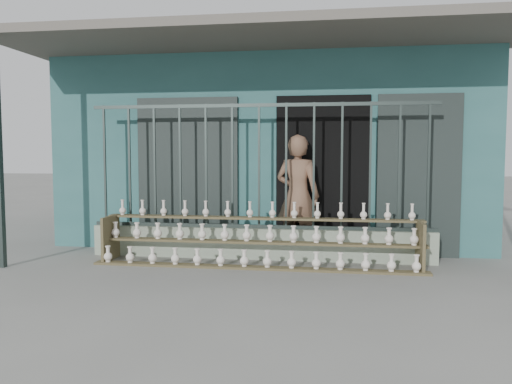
# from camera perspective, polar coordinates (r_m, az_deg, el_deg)

# --- Properties ---
(ground) EXTENTS (60.00, 60.00, 0.00)m
(ground) POSITION_cam_1_polar(r_m,az_deg,el_deg) (6.09, -1.40, -10.14)
(ground) COLOR slate
(workshop_building) EXTENTS (7.40, 6.60, 3.21)m
(workshop_building) POSITION_cam_1_polar(r_m,az_deg,el_deg) (10.09, 2.72, 4.91)
(workshop_building) COLOR #2C5D5C
(workshop_building) RESTS_ON ground
(parapet_wall) EXTENTS (5.00, 0.20, 0.45)m
(parapet_wall) POSITION_cam_1_polar(r_m,az_deg,el_deg) (7.30, 0.35, -5.90)
(parapet_wall) COLOR #92A089
(parapet_wall) RESTS_ON ground
(security_fence) EXTENTS (5.00, 0.04, 1.80)m
(security_fence) POSITION_cam_1_polar(r_m,az_deg,el_deg) (7.18, 0.35, 2.96)
(security_fence) COLOR #283330
(security_fence) RESTS_ON parapet_wall
(shelf_rack) EXTENTS (4.50, 0.68, 0.85)m
(shelf_rack) POSITION_cam_1_polar(r_m,az_deg,el_deg) (6.86, 0.25, -5.38)
(shelf_rack) COLOR brown
(shelf_rack) RESTS_ON ground
(elderly_woman) EXTENTS (0.75, 0.59, 1.81)m
(elderly_woman) POSITION_cam_1_polar(r_m,az_deg,el_deg) (7.44, 4.78, -0.44)
(elderly_woman) COLOR brown
(elderly_woman) RESTS_ON ground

